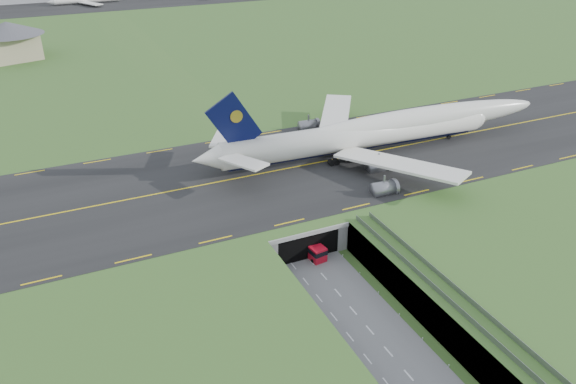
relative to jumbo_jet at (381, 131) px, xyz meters
name	(u,v)px	position (x,y,z in m)	size (l,w,h in m)	color
ground	(329,284)	(-30.57, -32.91, -11.10)	(900.00, 900.00, 0.00)	#366227
airfield_deck	(330,269)	(-30.57, -32.91, -8.10)	(800.00, 800.00, 6.00)	gray
trench_road	(352,309)	(-30.57, -40.41, -11.00)	(12.00, 75.00, 0.20)	slate
taxiway	(257,175)	(-30.57, 0.09, -5.01)	(800.00, 44.00, 0.18)	black
tunnel_portal	(289,221)	(-30.57, -16.20, -7.77)	(17.00, 22.30, 6.00)	gray
guideway	(459,308)	(-19.57, -52.02, -5.78)	(3.00, 53.00, 7.05)	#A8A8A3
jumbo_jet	(381,131)	(0.00, 0.00, 0.00)	(87.42, 57.41, 19.01)	white
shuttle_tram	(311,248)	(-29.58, -23.96, -9.55)	(3.47, 7.12, 2.81)	red
service_building	(9,37)	(-75.72, 127.40, 2.84)	(30.46, 30.46, 13.41)	tan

